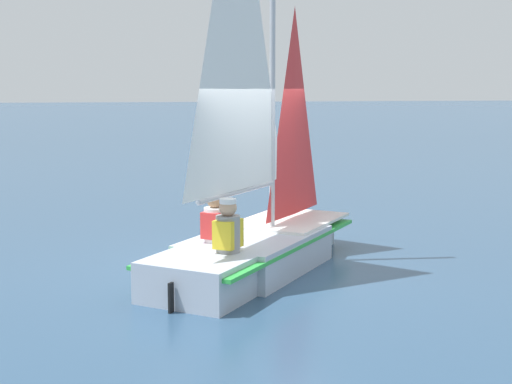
# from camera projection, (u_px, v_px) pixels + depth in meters

# --- Properties ---
(ground_plane) EXTENTS (260.00, 260.00, 0.00)m
(ground_plane) POSITION_uv_depth(u_px,v_px,m) (256.00, 270.00, 9.91)
(ground_plane) COLOR #2D4C6B
(sailboat_main) EXTENTS (3.68, 3.97, 5.72)m
(sailboat_main) POSITION_uv_depth(u_px,v_px,m) (255.00, 214.00, 9.76)
(sailboat_main) COLOR #B2BCCC
(sailboat_main) RESTS_ON ground_plane
(sailor_helm) EXTENTS (0.42, 0.43, 1.16)m
(sailor_helm) POSITION_uv_depth(u_px,v_px,m) (215.00, 233.00, 9.38)
(sailor_helm) COLOR black
(sailor_helm) RESTS_ON ground_plane
(sailor_crew) EXTENTS (0.42, 0.43, 1.16)m
(sailor_crew) POSITION_uv_depth(u_px,v_px,m) (228.00, 241.00, 8.79)
(sailor_crew) COLOR black
(sailor_crew) RESTS_ON ground_plane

